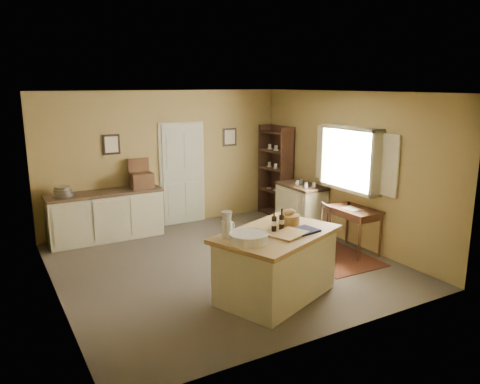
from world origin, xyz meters
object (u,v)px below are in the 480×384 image
object	(u,v)px
writing_desk	(354,214)
shelving_unit	(277,171)
sideboard	(106,214)
desk_chair	(315,232)
right_cabinet	(301,207)
work_island	(275,263)

from	to	relation	value
writing_desk	shelving_unit	xyz separation A→B (m)	(0.15, 2.55, 0.31)
writing_desk	sideboard	bearing A→B (deg)	141.77
desk_chair	right_cabinet	size ratio (longest dim) A/B	0.85
work_island	shelving_unit	distance (m)	4.07
writing_desk	shelving_unit	distance (m)	2.58
desk_chair	right_cabinet	bearing A→B (deg)	76.12
work_island	right_cabinet	world-z (taller)	work_island
sideboard	writing_desk	world-z (taller)	sideboard
sideboard	desk_chair	xyz separation A→B (m)	(2.75, -2.66, -0.04)
work_island	sideboard	world-z (taller)	work_island
desk_chair	shelving_unit	world-z (taller)	shelving_unit
sideboard	shelving_unit	world-z (taller)	shelving_unit
right_cabinet	work_island	bearing A→B (deg)	-133.16
writing_desk	right_cabinet	world-z (taller)	right_cabinet
work_island	desk_chair	distance (m)	1.64
desk_chair	sideboard	bearing A→B (deg)	150.48
work_island	desk_chair	bearing A→B (deg)	11.17
sideboard	right_cabinet	xyz separation A→B (m)	(3.49, -1.28, -0.02)
work_island	right_cabinet	distance (m)	3.10
sideboard	desk_chair	world-z (taller)	sideboard
writing_desk	shelving_unit	size ratio (longest dim) A/B	0.45
desk_chair	right_cabinet	xyz separation A→B (m)	(0.74, 1.38, 0.02)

